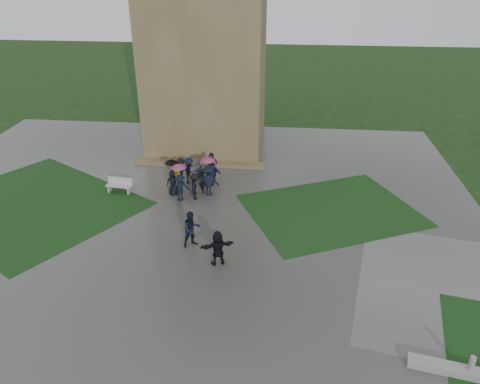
# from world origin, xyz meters

# --- Properties ---
(ground) EXTENTS (120.00, 120.00, 0.00)m
(ground) POSITION_xyz_m (0.00, 0.00, 0.00)
(ground) COLOR black
(plaza) EXTENTS (34.00, 34.00, 0.02)m
(plaza) POSITION_xyz_m (0.00, 2.00, 0.01)
(plaza) COLOR #3B3B38
(plaza) RESTS_ON ground
(lawn_inset_left) EXTENTS (14.10, 13.46, 0.01)m
(lawn_inset_left) POSITION_xyz_m (-8.50, 4.00, 0.03)
(lawn_inset_left) COLOR black
(lawn_inset_left) RESTS_ON plaza
(lawn_inset_right) EXTENTS (11.12, 10.15, 0.01)m
(lawn_inset_right) POSITION_xyz_m (8.50, 5.00, 0.03)
(lawn_inset_right) COLOR black
(lawn_inset_right) RESTS_ON plaza
(tower) EXTENTS (8.00, 8.00, 18.00)m
(tower) POSITION_xyz_m (0.00, 15.00, 9.00)
(tower) COLOR brown
(tower) RESTS_ON ground
(tower_plinth) EXTENTS (9.00, 0.80, 0.22)m
(tower_plinth) POSITION_xyz_m (0.00, 10.60, 0.13)
(tower_plinth) COLOR brown
(tower_plinth) RESTS_ON plaza
(bench) EXTENTS (1.62, 0.68, 0.91)m
(bench) POSITION_xyz_m (-4.08, 6.09, 0.49)
(bench) COLOR #A9AAA5
(bench) RESTS_ON plaza
(visitor_cluster) EXTENTS (3.18, 3.63, 2.49)m
(visitor_cluster) POSITION_xyz_m (0.39, 6.62, 1.10)
(visitor_cluster) COLOR black
(visitor_cluster) RESTS_ON plaza
(pedestrian_mid) EXTENTS (1.05, 0.94, 1.87)m
(pedestrian_mid) POSITION_xyz_m (1.37, 0.76, 0.96)
(pedestrian_mid) COLOR black
(pedestrian_mid) RESTS_ON plaza
(pedestrian_near) EXTENTS (1.70, 1.12, 1.72)m
(pedestrian_near) POSITION_xyz_m (2.85, -0.64, 0.88)
(pedestrian_near) COLOR black
(pedestrian_near) RESTS_ON plaza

